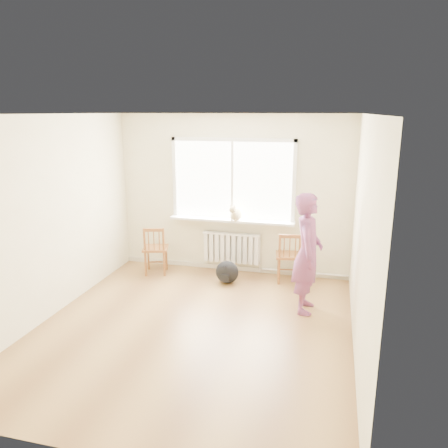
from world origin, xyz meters
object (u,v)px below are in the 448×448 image
Objects in this scene: chair_left at (155,250)px; chair_right at (289,257)px; backpack at (227,272)px; cat at (236,214)px; person at (308,253)px.

chair_right is (2.26, 0.17, 0.00)m from chair_left.
backpack is (-0.97, -0.28, -0.24)m from chair_right.
chair_right is 1.14m from cat.
person is (2.60, -0.81, 0.42)m from chair_left.
cat reaches higher than chair_right.
backpack is at bearing 61.70° from person.
backpack is at bearing 159.89° from chair_left.
chair_right is 2.24× the size of backpack.
cat reaches higher than backpack.
cat is 0.98m from backpack.
backpack is (1.30, -0.11, -0.24)m from chair_left.
person is at bearing -28.08° from backpack.
person reaches higher than chair_left.
chair_right is 1.91× the size of cat.
cat is 1.17× the size of backpack.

